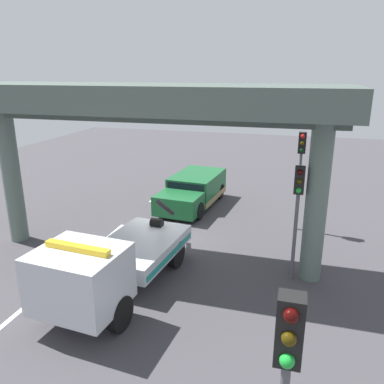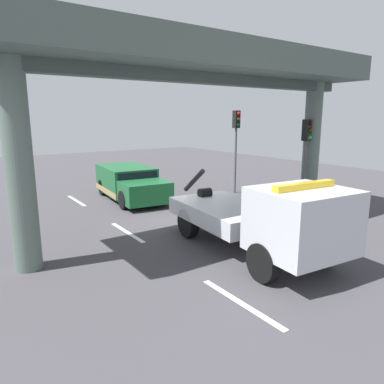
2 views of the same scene
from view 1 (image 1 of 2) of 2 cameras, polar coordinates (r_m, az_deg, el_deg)
ground_plane at (r=16.45m, az=-4.44°, el=-7.50°), size 60.00×40.00×0.10m
lane_stripe_west at (r=22.46m, az=-4.95°, el=-0.44°), size 2.60×0.16×0.01m
lane_stripe_mid at (r=17.35m, az=-11.95°, el=-6.29°), size 2.60×0.16×0.01m
lane_stripe_east at (r=13.01m, az=-24.62°, el=-16.18°), size 2.60×0.16×0.01m
tow_truck_white at (r=12.33m, az=-12.04°, el=-10.35°), size 7.33×2.92×2.46m
towed_van_green at (r=20.52m, az=0.23°, el=0.17°), size 5.37×2.63×1.58m
overpass_structure at (r=13.74m, az=-6.95°, el=11.98°), size 3.60×13.82×6.42m
traffic_light_near at (r=17.34m, az=15.65°, el=4.54°), size 0.39×0.32×4.38m
traffic_light_far at (r=13.06m, az=15.26°, el=-0.91°), size 0.39×0.32×3.95m
traffic_light_mid at (r=5.36m, az=13.45°, el=-25.71°), size 0.39×0.32×4.45m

